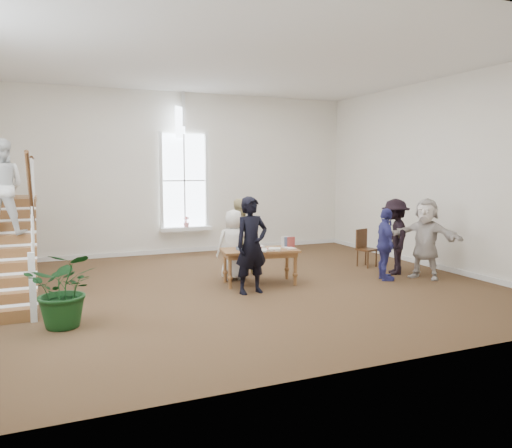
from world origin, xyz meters
name	(u,v)px	position (x,y,z in m)	size (l,w,h in m)	color
ground	(241,286)	(0.00, 0.00, 0.00)	(10.00, 10.00, 0.00)	#4B2F1D
room_shell	(186,239)	(0.00, 4.39, 0.40)	(10.49, 10.00, 10.00)	white
staircase	(3,211)	(-4.34, 0.75, 1.62)	(1.10, 4.10, 2.92)	brown
library_table	(259,253)	(0.42, 0.05, 0.65)	(1.67, 1.02, 0.79)	brown
police_officer	(251,245)	(-0.02, -0.60, 0.93)	(0.68, 0.45, 1.87)	black
elderly_woman	(234,245)	(0.08, 0.65, 0.76)	(0.74, 0.48, 1.52)	silver
person_yellow	(239,236)	(0.38, 1.15, 0.86)	(0.84, 0.65, 1.72)	tan
woman_cluster_a	(386,244)	(3.06, -0.67, 0.77)	(0.91, 0.38, 1.55)	navy
woman_cluster_b	(395,237)	(3.66, -0.22, 0.86)	(1.11, 0.64, 1.71)	black
woman_cluster_c	(425,239)	(3.96, -0.87, 0.88)	(1.63, 0.52, 1.75)	beige
floor_plant	(65,289)	(-3.40, -1.42, 0.58)	(1.05, 0.91, 1.17)	#113815
side_chair	(365,246)	(3.55, 0.78, 0.50)	(0.49, 0.49, 0.91)	#37210F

